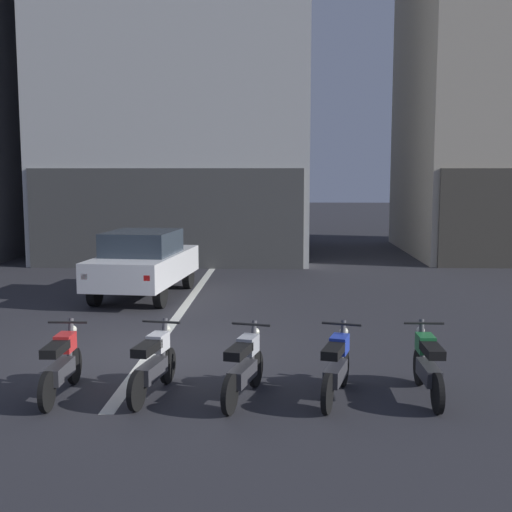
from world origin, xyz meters
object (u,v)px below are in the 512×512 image
object	(u,v)px
motorcycle_green_row_rightmost	(428,365)
motorcycle_blue_row_right_mid	(336,366)
car_white_crossing_near	(144,261)
motorcycle_red_row_leftmost	(61,363)
motorcycle_silver_row_centre	(244,366)
motorcycle_white_row_left_mid	(153,363)

from	to	relation	value
motorcycle_green_row_rightmost	motorcycle_blue_row_right_mid	bearing A→B (deg)	-176.06
motorcycle_blue_row_right_mid	car_white_crossing_near	bearing A→B (deg)	119.59
car_white_crossing_near	motorcycle_red_row_leftmost	world-z (taller)	car_white_crossing_near
motorcycle_silver_row_centre	car_white_crossing_near	bearing A→B (deg)	111.43
motorcycle_red_row_leftmost	motorcycle_green_row_rightmost	xyz separation A→B (m)	(4.96, 0.13, 0.00)
motorcycle_red_row_leftmost	motorcycle_silver_row_centre	world-z (taller)	same
motorcycle_red_row_leftmost	motorcycle_silver_row_centre	distance (m)	2.48
motorcycle_green_row_rightmost	car_white_crossing_near	bearing A→B (deg)	126.77
motorcycle_red_row_leftmost	motorcycle_silver_row_centre	size ratio (longest dim) A/B	1.02
motorcycle_white_row_left_mid	motorcycle_silver_row_centre	bearing A→B (deg)	-4.63
car_white_crossing_near	motorcycle_blue_row_right_mid	xyz separation A→B (m)	(4.11, -7.24, -0.43)
car_white_crossing_near	motorcycle_white_row_left_mid	bearing A→B (deg)	-77.27
motorcycle_white_row_left_mid	motorcycle_blue_row_right_mid	world-z (taller)	same
car_white_crossing_near	motorcycle_silver_row_centre	distance (m)	7.86
motorcycle_white_row_left_mid	motorcycle_green_row_rightmost	bearing A→B (deg)	0.86
motorcycle_red_row_leftmost	motorcycle_silver_row_centre	bearing A→B (deg)	-0.62
motorcycle_white_row_left_mid	motorcycle_silver_row_centre	distance (m)	1.25
motorcycle_silver_row_centre	motorcycle_red_row_leftmost	bearing A→B (deg)	179.38
motorcycle_white_row_left_mid	motorcycle_silver_row_centre	world-z (taller)	same
motorcycle_white_row_left_mid	motorcycle_blue_row_right_mid	size ratio (longest dim) A/B	1.02
motorcycle_red_row_leftmost	motorcycle_white_row_left_mid	world-z (taller)	same
motorcycle_silver_row_centre	motorcycle_blue_row_right_mid	distance (m)	1.24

